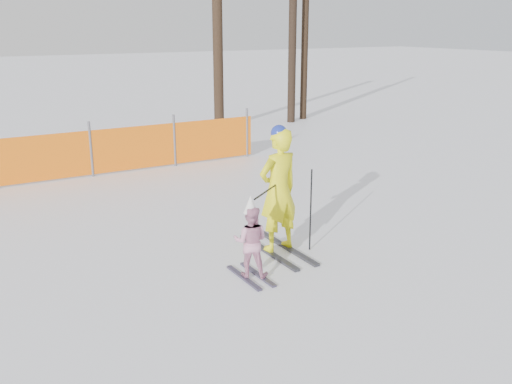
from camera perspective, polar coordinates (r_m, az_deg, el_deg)
ground at (r=8.11m, az=1.80°, el=-7.66°), size 120.00×120.00×0.00m
adult at (r=8.39m, az=2.25°, el=0.20°), size 0.72×1.57×1.93m
child at (r=7.64m, az=-0.54°, el=-4.88°), size 0.60×0.87×1.16m
ski_poles at (r=8.32m, az=3.86°, el=-1.18°), size 1.19×0.47×1.27m
tree_trunks at (r=19.52m, az=0.66°, el=15.79°), size 3.79×0.61×6.72m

